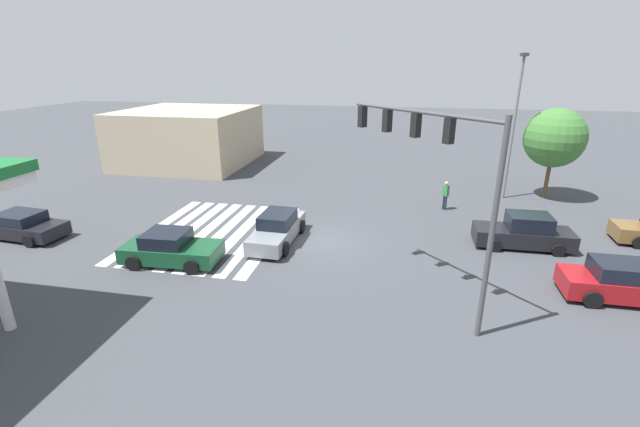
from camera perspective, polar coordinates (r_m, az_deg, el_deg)
ground_plane at (r=22.06m, az=0.00°, el=-3.71°), size 136.70×136.70×0.00m
crosswalk_markings at (r=23.82m, az=-14.05°, el=-2.50°), size 9.49×7.25×0.01m
traffic_signal_mast at (r=15.21m, az=15.18°, el=6.83°), size 4.96×4.96×7.35m
car_1 at (r=21.85m, az=-5.70°, el=-2.04°), size 4.88×2.08×1.55m
car_2 at (r=20.39m, az=35.56°, el=-7.53°), size 1.98×4.60×1.56m
car_3 at (r=27.18m, az=-34.88°, el=-1.35°), size 2.34×4.49×1.37m
car_4 at (r=20.72m, az=-19.27°, el=-4.44°), size 2.38×4.46×1.50m
car_5 at (r=23.46m, az=25.56°, el=-2.31°), size 2.04×4.63×1.70m
corner_building at (r=40.23m, az=-17.08°, el=9.76°), size 10.34×10.34×4.75m
pedestrian at (r=27.48m, az=16.39°, el=2.54°), size 0.41×0.41×1.81m
street_light_pole_b at (r=30.48m, az=24.58°, el=11.70°), size 0.80×0.36×9.21m
tree_corner_a at (r=31.90m, az=28.81°, el=8.81°), size 3.81×3.81×5.96m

